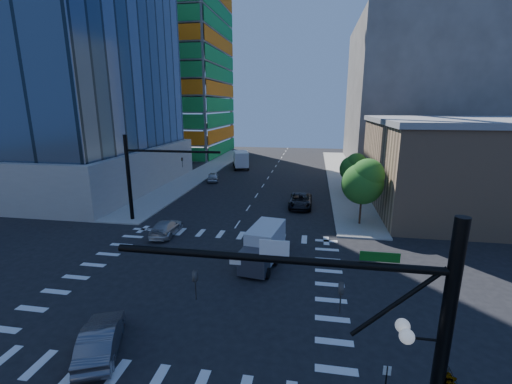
# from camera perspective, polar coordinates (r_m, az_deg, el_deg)

# --- Properties ---
(ground) EXTENTS (160.00, 160.00, 0.00)m
(ground) POSITION_cam_1_polar(r_m,az_deg,el_deg) (25.23, -9.29, -14.41)
(ground) COLOR black
(ground) RESTS_ON ground
(road_markings) EXTENTS (20.00, 20.00, 0.01)m
(road_markings) POSITION_cam_1_polar(r_m,az_deg,el_deg) (25.22, -9.29, -14.40)
(road_markings) COLOR silver
(road_markings) RESTS_ON ground
(sidewalk_ne) EXTENTS (5.00, 60.00, 0.15)m
(sidewalk_ne) POSITION_cam_1_polar(r_m,az_deg,el_deg) (62.22, 14.03, 2.72)
(sidewalk_ne) COLOR gray
(sidewalk_ne) RESTS_ON ground
(sidewalk_nw) EXTENTS (5.00, 60.00, 0.15)m
(sidewalk_nw) POSITION_cam_1_polar(r_m,az_deg,el_deg) (65.18, -8.47, 3.50)
(sidewalk_nw) COLOR gray
(sidewalk_nw) RESTS_ON ground
(construction_building) EXTENTS (25.16, 34.50, 70.60)m
(construction_building) POSITION_cam_1_polar(r_m,az_deg,el_deg) (90.76, -14.16, 21.78)
(construction_building) COLOR gray
(construction_building) RESTS_ON ground
(commercial_building) EXTENTS (20.50, 22.50, 10.60)m
(commercial_building) POSITION_cam_1_polar(r_m,az_deg,el_deg) (46.77, 31.50, 3.88)
(commercial_building) COLOR tan
(commercial_building) RESTS_ON ground
(bg_building_ne) EXTENTS (24.00, 30.00, 28.00)m
(bg_building_ne) POSITION_cam_1_polar(r_m,az_deg,el_deg) (78.35, 24.83, 14.40)
(bg_building_ne) COLOR #5B5652
(bg_building_ne) RESTS_ON ground
(signal_mast_se) EXTENTS (10.51, 2.48, 9.00)m
(signal_mast_se) POSITION_cam_1_polar(r_m,az_deg,el_deg) (12.08, 24.27, -22.56)
(signal_mast_se) COLOR black
(signal_mast_se) RESTS_ON sidewalk_se
(signal_mast_nw) EXTENTS (10.20, 0.40, 9.00)m
(signal_mast_nw) POSITION_cam_1_polar(r_m,az_deg,el_deg) (37.39, -18.56, 3.43)
(signal_mast_nw) COLOR black
(signal_mast_nw) RESTS_ON sidewalk_nw
(tree_south) EXTENTS (4.16, 4.16, 6.82)m
(tree_south) POSITION_cam_1_polar(r_m,az_deg,el_deg) (35.90, 17.57, 1.77)
(tree_south) COLOR #382316
(tree_south) RESTS_ON sidewalk_ne
(tree_north) EXTENTS (3.54, 3.52, 5.78)m
(tree_north) POSITION_cam_1_polar(r_m,az_deg,el_deg) (47.76, 16.00, 3.98)
(tree_north) COLOR #382316
(tree_north) RESTS_ON sidewalk_ne
(no_parking_sign) EXTENTS (0.30, 0.06, 2.20)m
(no_parking_sign) POSITION_cam_1_polar(r_m,az_deg,el_deg) (16.24, 20.79, -27.72)
(no_parking_sign) COLOR black
(no_parking_sign) RESTS_ON ground
(car_nb_far) EXTENTS (2.69, 5.78, 1.60)m
(car_nb_far) POSITION_cam_1_polar(r_m,az_deg,el_deg) (41.83, 7.42, -1.46)
(car_nb_far) COLOR black
(car_nb_far) RESTS_ON ground
(car_sb_near) EXTENTS (2.13, 4.93, 1.41)m
(car_sb_near) POSITION_cam_1_polar(r_m,az_deg,el_deg) (33.91, -14.74, -5.75)
(car_sb_near) COLOR #BCBCBC
(car_sb_near) RESTS_ON ground
(car_sb_mid) EXTENTS (2.63, 4.61, 1.48)m
(car_sb_mid) POSITION_cam_1_polar(r_m,az_deg,el_deg) (56.29, -7.14, 2.54)
(car_sb_mid) COLOR #BABDC2
(car_sb_mid) RESTS_ON ground
(car_sb_cross) EXTENTS (3.30, 4.96, 1.55)m
(car_sb_cross) POSITION_cam_1_polar(r_m,az_deg,el_deg) (20.00, -24.43, -21.38)
(car_sb_cross) COLOR #56555B
(car_sb_cross) RESTS_ON ground
(box_truck_near) EXTENTS (3.10, 5.70, 2.84)m
(box_truck_near) POSITION_cam_1_polar(r_m,az_deg,el_deg) (26.71, 1.09, -9.52)
(box_truck_near) COLOR black
(box_truck_near) RESTS_ON ground
(box_truck_far) EXTENTS (4.49, 7.01, 3.41)m
(box_truck_far) POSITION_cam_1_polar(r_m,az_deg,el_deg) (67.69, -2.59, 5.26)
(box_truck_far) COLOR black
(box_truck_far) RESTS_ON ground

